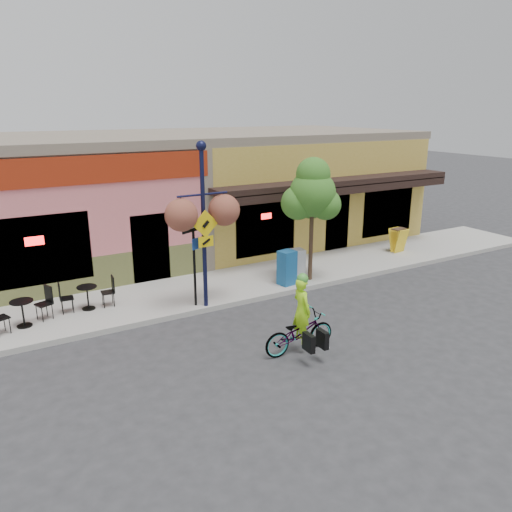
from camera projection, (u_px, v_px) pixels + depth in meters
The scene contains 14 objects.
ground at pixel (290, 302), 14.54m from camera, with size 90.00×90.00×0.00m, color #2D2D30.
sidewalk at pixel (256, 280), 16.18m from camera, with size 24.00×3.00×0.15m, color #9E9B93.
curb at pixel (280, 294), 14.97m from camera, with size 24.00×0.12×0.15m, color #A8A59E.
building at pixel (188, 190), 20.12m from camera, with size 18.20×8.20×4.50m, color #DE6D72, non-canonical shape.
bicycle at pixel (299, 333), 11.47m from camera, with size 0.63×1.80×0.94m, color maroon.
cyclist_rider at pixel (301, 320), 11.41m from camera, with size 0.56×0.37×1.55m, color #A8F81A.
lamp_post at pixel (204, 227), 13.25m from camera, with size 1.44×0.58×4.51m, color #101333, non-canonical shape.
one_way_sign at pixel (194, 263), 13.57m from camera, with size 0.94×0.20×2.44m, color black, non-canonical shape.
cafe_set_left at pixel (22, 310), 12.44m from camera, with size 1.49×0.75×0.90m, color black, non-canonical shape.
cafe_set_right at pixel (87, 294), 13.53m from camera, with size 1.42×0.71×0.85m, color black, non-canonical shape.
newspaper_box_blue at pixel (287, 268), 15.41m from camera, with size 0.48×0.43×1.08m, color #17548D, non-canonical shape.
newspaper_box_grey at pixel (296, 264), 15.92m from camera, with size 0.46×0.41×0.98m, color silver, non-canonical shape.
street_tree at pixel (312, 219), 15.45m from camera, with size 1.53×1.53×3.92m, color #3D7A26, non-canonical shape.
sandwich_board at pixel (402, 241), 18.79m from camera, with size 0.55×0.40×0.92m, color yellow, non-canonical shape.
Camera 1 is at (-7.64, -11.23, 5.45)m, focal length 35.00 mm.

